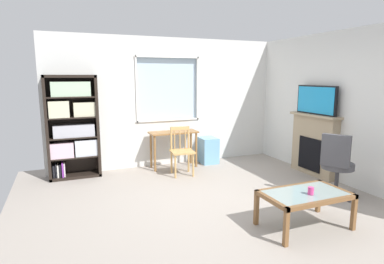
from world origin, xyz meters
name	(u,v)px	position (x,y,z in m)	size (l,w,h in m)	color
ground	(218,204)	(0.00, 0.00, -0.01)	(5.80, 5.78, 0.02)	#9E9389
wall_back_with_window	(167,104)	(0.00, 2.39, 1.28)	(4.80, 0.15, 2.62)	silver
wall_right	(349,108)	(2.46, 0.00, 1.31)	(0.12, 4.98, 2.62)	silver
bookshelf	(72,125)	(-1.88, 2.14, 0.97)	(0.90, 0.38, 1.87)	black
desk_under_window	(174,138)	(0.02, 2.04, 0.61)	(0.98, 0.39, 0.74)	olive
wooden_chair	(182,151)	(0.00, 1.52, 0.46)	(0.46, 0.44, 0.90)	tan
plastic_drawer_unit	(208,150)	(0.82, 2.09, 0.27)	(0.35, 0.40, 0.55)	#72ADDB
fireplace	(314,145)	(2.31, 0.58, 0.58)	(0.26, 1.11, 1.15)	tan
tv	(316,100)	(2.29, 0.58, 1.41)	(0.06, 0.94, 0.53)	black
office_chair	(337,162)	(1.78, -0.46, 0.55)	(0.61, 0.57, 1.00)	#4C4C51
coffee_table	(305,197)	(0.64, -1.08, 0.39)	(1.05, 0.62, 0.45)	#8C9E99
sippy_cup	(311,191)	(0.65, -1.15, 0.50)	(0.07, 0.07, 0.09)	#DB3D84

